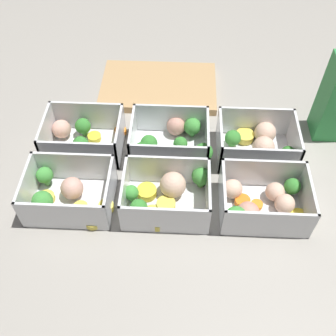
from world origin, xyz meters
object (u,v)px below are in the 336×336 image
at_px(container_near_left, 66,194).
at_px(container_near_center, 167,194).
at_px(container_far_right, 254,144).
at_px(container_far_left, 81,138).
at_px(container_near_right, 261,202).
at_px(container_far_center, 175,143).

bearing_deg(container_near_left, container_near_center, 2.27).
bearing_deg(container_far_right, container_far_left, 179.35).
height_order(container_near_right, container_far_right, same).
relative_size(container_near_center, container_near_right, 0.96).
height_order(container_near_right, container_far_center, same).
height_order(container_near_left, container_far_center, same).
distance_m(container_near_left, container_far_right, 0.39).
xyz_separation_m(container_far_left, container_far_center, (0.20, -0.01, 0.00)).
bearing_deg(container_far_center, container_far_right, 1.42).
relative_size(container_near_center, container_far_left, 0.98).
bearing_deg(container_far_left, container_far_right, -0.65).
relative_size(container_far_left, container_far_center, 0.99).
height_order(container_far_left, container_far_right, same).
bearing_deg(container_near_right, container_far_left, 157.85).
bearing_deg(container_near_center, container_far_right, 37.75).
bearing_deg(container_near_center, container_near_right, -2.77).
xyz_separation_m(container_near_left, container_far_center, (0.20, 0.14, 0.00)).
relative_size(container_near_left, container_far_left, 0.99).
bearing_deg(container_near_center, container_near_left, -177.73).
bearing_deg(container_far_right, container_near_left, -158.51).
xyz_separation_m(container_far_center, container_far_right, (0.17, 0.00, -0.00)).
distance_m(container_near_left, container_far_center, 0.24).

